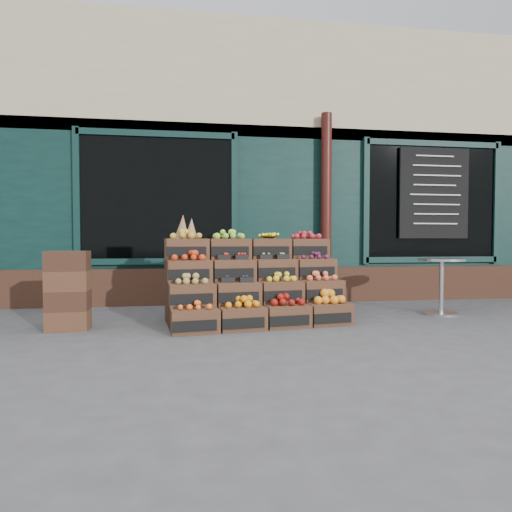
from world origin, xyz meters
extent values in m
plane|color=#404042|center=(0.00, 0.00, 0.00)|extent=(60.00, 60.00, 0.00)
cube|color=black|center=(0.00, 5.20, 2.40)|extent=(12.00, 6.00, 4.80)
cube|color=#C1B28C|center=(0.00, 2.28, 3.80)|extent=(12.00, 0.18, 2.00)
cube|color=black|center=(0.00, 2.25, 1.50)|extent=(12.00, 0.12, 3.00)
cube|color=#372016|center=(0.00, 2.18, 0.30)|extent=(12.00, 0.18, 0.60)
cube|color=black|center=(-1.60, 2.18, 1.75)|extent=(2.40, 0.06, 2.00)
cube|color=black|center=(3.20, 2.18, 1.75)|extent=(2.40, 0.06, 2.00)
cylinder|color=#38100D|center=(1.20, 2.05, 1.60)|extent=(0.18, 0.18, 3.20)
cube|color=black|center=(3.20, 2.10, 1.90)|extent=(1.30, 0.04, 1.60)
cube|color=#492C1D|center=(-1.02, -0.02, 0.14)|extent=(0.59, 0.45, 0.27)
cube|color=black|center=(-0.99, -0.22, 0.11)|extent=(0.50, 0.09, 0.12)
cube|color=#DD5B1A|center=(-1.02, -0.02, 0.31)|extent=(0.47, 0.34, 0.07)
cube|color=#492C1D|center=(-0.47, 0.06, 0.14)|extent=(0.59, 0.45, 0.27)
cube|color=black|center=(-0.44, -0.14, 0.11)|extent=(0.50, 0.09, 0.12)
cube|color=orange|center=(-0.47, 0.06, 0.32)|extent=(0.47, 0.34, 0.10)
cube|color=#492C1D|center=(0.09, 0.14, 0.14)|extent=(0.59, 0.45, 0.27)
cube|color=black|center=(0.12, -0.06, 0.11)|extent=(0.50, 0.09, 0.12)
cube|color=maroon|center=(0.09, 0.14, 0.32)|extent=(0.47, 0.34, 0.10)
cube|color=#492C1D|center=(0.65, 0.22, 0.14)|extent=(0.59, 0.45, 0.27)
cube|color=black|center=(0.67, 0.02, 0.11)|extent=(0.50, 0.09, 0.12)
cube|color=orange|center=(0.65, 0.22, 0.33)|extent=(0.47, 0.34, 0.13)
cube|color=#492C1D|center=(-1.05, 0.21, 0.41)|extent=(0.59, 0.45, 0.27)
cube|color=black|center=(-1.03, 0.01, 0.38)|extent=(0.50, 0.09, 0.12)
cube|color=olive|center=(-1.05, 0.21, 0.59)|extent=(0.47, 0.34, 0.09)
cube|color=#492C1D|center=(-0.50, 0.29, 0.41)|extent=(0.59, 0.45, 0.27)
cube|color=black|center=(-0.47, 0.09, 0.38)|extent=(0.50, 0.09, 0.12)
cube|color=#202545|center=(-0.50, 0.29, 0.56)|extent=(0.47, 0.34, 0.03)
cube|color=#492C1D|center=(0.06, 0.36, 0.41)|extent=(0.59, 0.45, 0.27)
cube|color=black|center=(0.09, 0.17, 0.38)|extent=(0.50, 0.09, 0.12)
cube|color=gold|center=(0.06, 0.36, 0.58)|extent=(0.47, 0.34, 0.09)
cube|color=#492C1D|center=(0.62, 0.44, 0.41)|extent=(0.59, 0.45, 0.27)
cube|color=black|center=(0.64, 0.25, 0.38)|extent=(0.50, 0.09, 0.12)
cube|color=#DD5D3A|center=(0.62, 0.44, 0.58)|extent=(0.47, 0.34, 0.09)
cube|color=#492C1D|center=(-1.09, 0.44, 0.68)|extent=(0.59, 0.45, 0.27)
cube|color=black|center=(-1.06, 0.24, 0.65)|extent=(0.50, 0.09, 0.12)
cube|color=#B12B0F|center=(-1.09, 0.44, 0.86)|extent=(0.47, 0.34, 0.09)
cube|color=#492C1D|center=(-0.53, 0.51, 0.68)|extent=(0.59, 0.45, 0.27)
cube|color=black|center=(-0.50, 0.32, 0.65)|extent=(0.50, 0.09, 0.12)
cube|color=red|center=(-0.53, 0.51, 0.83)|extent=(0.47, 0.34, 0.04)
cube|color=#492C1D|center=(0.03, 0.59, 0.68)|extent=(0.59, 0.45, 0.27)
cube|color=black|center=(0.05, 0.39, 0.65)|extent=(0.50, 0.09, 0.12)
cube|color=#77A841|center=(0.03, 0.59, 0.83)|extent=(0.47, 0.34, 0.03)
cube|color=#492C1D|center=(0.58, 0.67, 0.68)|extent=(0.59, 0.45, 0.27)
cube|color=black|center=(0.61, 0.47, 0.65)|extent=(0.50, 0.09, 0.12)
cube|color=#441531|center=(0.58, 0.67, 0.85)|extent=(0.47, 0.34, 0.07)
cube|color=#492C1D|center=(-1.12, 0.66, 0.95)|extent=(0.59, 0.45, 0.27)
cube|color=black|center=(-1.09, 0.46, 0.92)|extent=(0.50, 0.09, 0.12)
cube|color=#B38F28|center=(-1.12, 0.66, 1.13)|extent=(0.47, 0.34, 0.09)
cube|color=#492C1D|center=(-0.56, 0.74, 0.95)|extent=(0.59, 0.45, 0.27)
cube|color=black|center=(-0.53, 0.54, 0.92)|extent=(0.50, 0.09, 0.12)
cube|color=#84B836|center=(-0.56, 0.74, 1.13)|extent=(0.47, 0.34, 0.09)
cube|color=#492C1D|center=(-0.01, 0.82, 0.95)|extent=(0.59, 0.45, 0.27)
cube|color=black|center=(0.02, 0.62, 0.92)|extent=(0.50, 0.09, 0.12)
cube|color=gold|center=(-0.01, 0.82, 1.12)|extent=(0.47, 0.34, 0.08)
cube|color=#492C1D|center=(0.55, 0.90, 0.95)|extent=(0.59, 0.45, 0.27)
cube|color=black|center=(0.58, 0.70, 0.92)|extent=(0.50, 0.09, 0.12)
cube|color=maroon|center=(0.55, 0.90, 1.12)|extent=(0.47, 0.34, 0.08)
cube|color=#372016|center=(-0.22, 0.33, 0.14)|extent=(2.26, 0.68, 0.27)
cube|color=#372016|center=(-0.25, 0.55, 0.27)|extent=(2.26, 0.68, 0.54)
cube|color=#372016|center=(-0.28, 0.78, 0.41)|extent=(2.26, 0.68, 0.81)
cone|color=olive|center=(-1.17, 0.66, 1.24)|extent=(0.19, 0.19, 0.31)
cone|color=olive|center=(-1.06, 0.70, 1.22)|extent=(0.17, 0.17, 0.27)
cube|color=#492C1D|center=(-2.49, 0.32, 0.12)|extent=(0.48, 0.34, 0.23)
cube|color=#372016|center=(-2.49, 0.32, 0.35)|extent=(0.48, 0.34, 0.23)
cube|color=#492C1D|center=(-2.49, 0.32, 0.58)|extent=(0.48, 0.34, 0.23)
cube|color=#372016|center=(-2.49, 0.32, 0.82)|extent=(0.48, 0.34, 0.23)
cylinder|color=#B3B7BA|center=(2.46, 0.66, 0.02)|extent=(0.47, 0.47, 0.03)
cylinder|color=#B3B7BA|center=(2.46, 0.66, 0.39)|extent=(0.06, 0.06, 0.77)
cylinder|color=#B3B7BA|center=(2.46, 0.66, 0.79)|extent=(0.64, 0.64, 0.03)
imported|color=#144827|center=(-2.07, 2.82, 0.95)|extent=(0.80, 0.65, 1.89)
camera|label=1|loc=(-1.03, -4.96, 1.05)|focal=30.00mm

